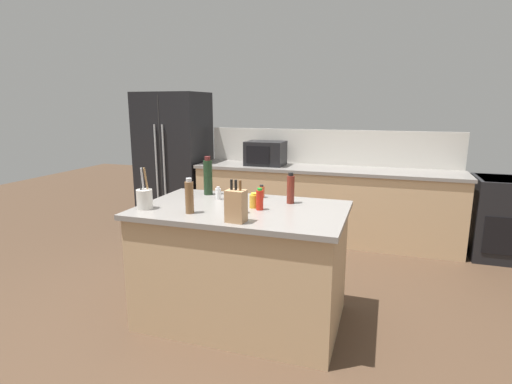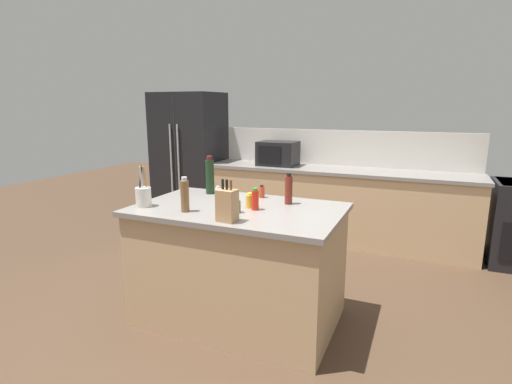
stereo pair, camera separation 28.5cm
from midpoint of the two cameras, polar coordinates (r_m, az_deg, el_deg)
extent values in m
plane|color=#473323|center=(3.46, 0.08, -17.45)|extent=(14.00, 14.00, 0.00)
cube|color=tan|center=(5.19, 12.79, -2.11)|extent=(3.31, 0.62, 0.90)
cube|color=gray|center=(5.10, 13.04, 3.01)|extent=(3.35, 0.66, 0.04)
cube|color=beige|center=(5.37, 13.79, 6.13)|extent=(3.31, 0.03, 0.46)
cube|color=tan|center=(3.26, 0.08, -10.57)|extent=(1.54, 0.94, 0.90)
cube|color=gray|center=(3.11, 0.08, -2.55)|extent=(1.60, 1.00, 0.04)
cube|color=black|center=(5.92, -8.08, 4.71)|extent=(0.92, 0.72, 1.89)
cube|color=#2D2D2D|center=(5.61, -9.99, 4.24)|extent=(0.01, 0.00, 1.80)
cylinder|color=#ADB2B7|center=(5.63, -10.61, 4.24)|extent=(0.02, 0.02, 1.04)
cylinder|color=#ADB2B7|center=(5.57, -9.58, 4.19)|extent=(0.02, 0.02, 1.04)
cube|color=black|center=(5.27, 4.72, 5.51)|extent=(0.49, 0.38, 0.31)
cube|color=black|center=(5.10, 3.55, 5.31)|extent=(0.31, 0.01, 0.22)
cube|color=#A87C54|center=(2.70, -1.14, -1.99)|extent=(0.14, 0.11, 0.22)
cylinder|color=black|center=(2.68, -1.75, 1.10)|extent=(0.02, 0.02, 0.07)
cylinder|color=black|center=(2.67, -1.15, 1.03)|extent=(0.02, 0.02, 0.07)
cylinder|color=brown|center=(2.65, -0.54, 0.97)|extent=(0.02, 0.02, 0.07)
cylinder|color=beige|center=(3.19, -13.34, -0.73)|extent=(0.12, 0.12, 0.15)
cylinder|color=olive|center=(3.16, -13.16, 2.02)|extent=(0.01, 0.05, 0.18)
cylinder|color=black|center=(3.17, -13.70, 2.04)|extent=(0.01, 0.05, 0.18)
cylinder|color=#B2B2B7|center=(3.15, -13.63, 1.96)|extent=(0.01, 0.03, 0.18)
cylinder|color=#B73D1E|center=(3.41, 3.20, -0.05)|extent=(0.05, 0.05, 0.10)
cylinder|color=black|center=(3.40, 3.22, 0.86)|extent=(0.03, 0.03, 0.02)
cylinder|color=maroon|center=(3.20, 7.24, 0.22)|extent=(0.06, 0.06, 0.22)
cylinder|color=black|center=(3.17, 7.30, 2.44)|extent=(0.04, 0.04, 0.03)
cylinder|color=#567038|center=(2.93, 0.00, -2.12)|extent=(0.06, 0.06, 0.09)
cylinder|color=black|center=(2.92, 0.00, -1.11)|extent=(0.04, 0.04, 0.02)
cylinder|color=brown|center=(2.97, -7.44, -0.64)|extent=(0.06, 0.06, 0.23)
cylinder|color=#B2B2B7|center=(2.94, -7.51, 1.85)|extent=(0.04, 0.04, 0.03)
cylinder|color=black|center=(3.55, -4.33, 2.15)|extent=(0.08, 0.08, 0.30)
cylinder|color=#4C1919|center=(3.53, -4.38, 4.86)|extent=(0.05, 0.05, 0.04)
cylinder|color=silver|center=(3.38, -3.05, -0.20)|extent=(0.05, 0.05, 0.09)
cylinder|color=#B2B2B7|center=(3.36, -3.06, 0.69)|extent=(0.03, 0.03, 0.02)
cylinder|color=gold|center=(3.08, 1.87, -1.34)|extent=(0.08, 0.08, 0.10)
cylinder|color=gold|center=(3.07, 1.88, -0.29)|extent=(0.05, 0.05, 0.02)
cylinder|color=red|center=(3.01, 2.59, -1.20)|extent=(0.05, 0.05, 0.15)
cylinder|color=green|center=(2.99, 2.61, 0.36)|extent=(0.04, 0.04, 0.02)
camera|label=1|loc=(0.14, -87.60, 0.52)|focal=28.00mm
camera|label=2|loc=(0.14, 92.40, -0.52)|focal=28.00mm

